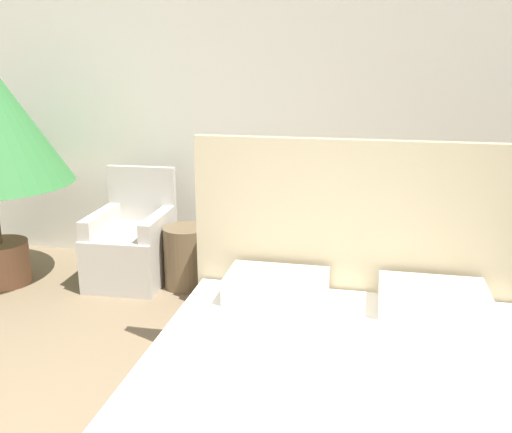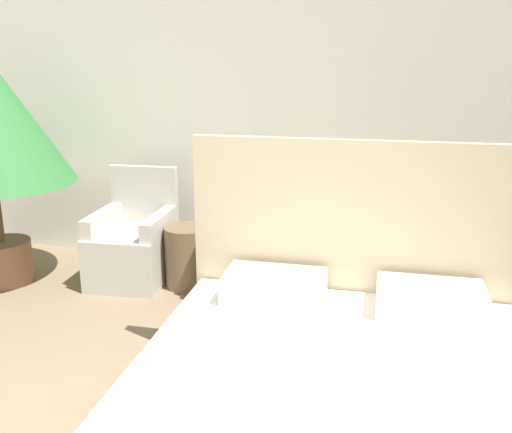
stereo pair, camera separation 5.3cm
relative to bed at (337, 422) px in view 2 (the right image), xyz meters
The scene contains 5 objects.
wall_back 3.00m from the bed, 106.88° to the left, with size 10.00×0.06×2.90m.
bed is the anchor object (origin of this frame).
armchair_near_window_left 2.74m from the bed, 132.28° to the left, with size 0.61×0.73×0.90m.
armchair_near_window_right 2.21m from the bed, 113.28° to the left, with size 0.62×0.73×0.90m.
side_table 2.41m from the bed, 124.31° to the left, with size 0.36×0.36×0.50m.
Camera 2 is at (0.92, -0.99, 1.82)m, focal length 40.00 mm.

